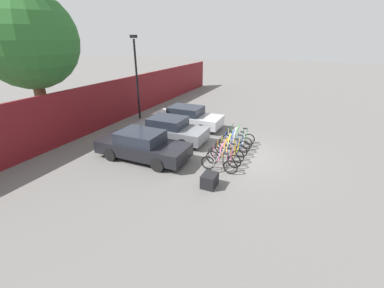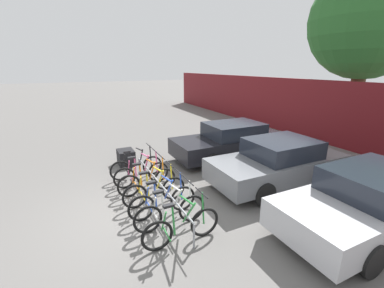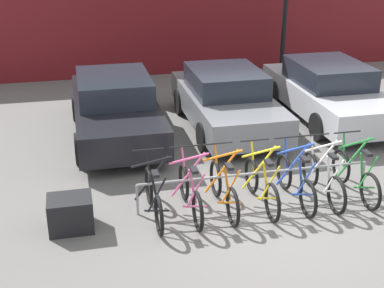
{
  "view_description": "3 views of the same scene",
  "coord_description": "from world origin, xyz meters",
  "px_view_note": "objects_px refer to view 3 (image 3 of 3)",
  "views": [
    {
      "loc": [
        -11.78,
        -2.55,
        5.56
      ],
      "look_at": [
        -1.65,
        2.02,
        0.93
      ],
      "focal_mm": 24.0,
      "sensor_mm": 36.0,
      "label": 1
    },
    {
      "loc": [
        5.68,
        -1.26,
        3.49
      ],
      "look_at": [
        -0.79,
        1.91,
        1.3
      ],
      "focal_mm": 24.0,
      "sensor_mm": 36.0,
      "label": 2
    },
    {
      "loc": [
        -3.15,
        -7.15,
        4.53
      ],
      "look_at": [
        -1.09,
        1.89,
        0.68
      ],
      "focal_mm": 50.0,
      "sensor_mm": 36.0,
      "label": 3
    }
  ],
  "objects_px": {
    "bicycle_white": "(323,179)",
    "car_silver": "(328,91)",
    "car_black": "(115,107)",
    "bicycle_black": "(154,197)",
    "cargo_crate": "(71,213)",
    "car_grey": "(226,100)",
    "bike_rack": "(256,176)",
    "bicycle_pink": "(190,193)",
    "bicycle_orange": "(224,190)",
    "bicycle_green": "(355,176)",
    "bicycle_blue": "(296,182)",
    "bicycle_yellow": "(261,186)"
  },
  "relations": [
    {
      "from": "bicycle_white",
      "to": "car_silver",
      "type": "distance_m",
      "value": 4.39
    },
    {
      "from": "car_black",
      "to": "bicycle_black",
      "type": "bearing_deg",
      "value": -86.2
    },
    {
      "from": "cargo_crate",
      "to": "car_grey",
      "type": "bearing_deg",
      "value": 46.41
    },
    {
      "from": "bike_rack",
      "to": "bicycle_pink",
      "type": "xyz_separation_m",
      "value": [
        -1.19,
        -0.15,
        -0.11
      ]
    },
    {
      "from": "bicycle_orange",
      "to": "car_grey",
      "type": "xyz_separation_m",
      "value": [
        1.13,
        3.79,
        0.31
      ]
    },
    {
      "from": "car_silver",
      "to": "bicycle_green",
      "type": "bearing_deg",
      "value": -109.26
    },
    {
      "from": "bicycle_orange",
      "to": "bicycle_green",
      "type": "xyz_separation_m",
      "value": [
        2.42,
        0.0,
        0.0
      ]
    },
    {
      "from": "bike_rack",
      "to": "bicycle_blue",
      "type": "distance_m",
      "value": 0.7
    },
    {
      "from": "car_grey",
      "to": "cargo_crate",
      "type": "distance_m",
      "value": 5.33
    },
    {
      "from": "bicycle_black",
      "to": "car_grey",
      "type": "relative_size",
      "value": 0.4
    },
    {
      "from": "bicycle_orange",
      "to": "bicycle_white",
      "type": "xyz_separation_m",
      "value": [
        1.8,
        0.0,
        0.0
      ]
    },
    {
      "from": "bicycle_pink",
      "to": "bicycle_black",
      "type": "bearing_deg",
      "value": 178.6
    },
    {
      "from": "bicycle_pink",
      "to": "car_black",
      "type": "relative_size",
      "value": 0.37
    },
    {
      "from": "bicycle_black",
      "to": "bicycle_yellow",
      "type": "xyz_separation_m",
      "value": [
        1.86,
        0.0,
        0.0
      ]
    },
    {
      "from": "bike_rack",
      "to": "bicycle_blue",
      "type": "xyz_separation_m",
      "value": [
        0.68,
        -0.15,
        -0.11
      ]
    },
    {
      "from": "bicycle_pink",
      "to": "bicycle_orange",
      "type": "relative_size",
      "value": 1.0
    },
    {
      "from": "bike_rack",
      "to": "car_grey",
      "type": "relative_size",
      "value": 0.97
    },
    {
      "from": "car_black",
      "to": "bike_rack",
      "type": "bearing_deg",
      "value": -60.82
    },
    {
      "from": "bicycle_blue",
      "to": "car_black",
      "type": "xyz_separation_m",
      "value": [
        -2.74,
        3.84,
        0.31
      ]
    },
    {
      "from": "bicycle_pink",
      "to": "bicycle_white",
      "type": "relative_size",
      "value": 1.0
    },
    {
      "from": "bicycle_pink",
      "to": "cargo_crate",
      "type": "bearing_deg",
      "value": -179.7
    },
    {
      "from": "bicycle_green",
      "to": "car_grey",
      "type": "bearing_deg",
      "value": 108.54
    },
    {
      "from": "bicycle_white",
      "to": "bicycle_black",
      "type": "bearing_deg",
      "value": -179.86
    },
    {
      "from": "bicycle_black",
      "to": "bicycle_orange",
      "type": "bearing_deg",
      "value": -0.4
    },
    {
      "from": "bicycle_black",
      "to": "bicycle_white",
      "type": "height_order",
      "value": "same"
    },
    {
      "from": "bicycle_black",
      "to": "bicycle_orange",
      "type": "relative_size",
      "value": 1.0
    },
    {
      "from": "bike_rack",
      "to": "bicycle_pink",
      "type": "relative_size",
      "value": 2.43
    },
    {
      "from": "bicycle_blue",
      "to": "bicycle_green",
      "type": "distance_m",
      "value": 1.13
    },
    {
      "from": "bicycle_pink",
      "to": "bicycle_orange",
      "type": "xyz_separation_m",
      "value": [
        0.58,
        0.0,
        0.0
      ]
    },
    {
      "from": "bicycle_orange",
      "to": "cargo_crate",
      "type": "distance_m",
      "value": 2.53
    },
    {
      "from": "bicycle_pink",
      "to": "bicycle_green",
      "type": "distance_m",
      "value": 3.0
    },
    {
      "from": "bicycle_blue",
      "to": "car_black",
      "type": "height_order",
      "value": "car_black"
    },
    {
      "from": "bicycle_blue",
      "to": "bicycle_green",
      "type": "bearing_deg",
      "value": 1.75
    },
    {
      "from": "bicycle_blue",
      "to": "bicycle_white",
      "type": "relative_size",
      "value": 1.0
    },
    {
      "from": "bike_rack",
      "to": "bicycle_white",
      "type": "xyz_separation_m",
      "value": [
        1.19,
        -0.15,
        -0.11
      ]
    },
    {
      "from": "bicycle_pink",
      "to": "car_grey",
      "type": "xyz_separation_m",
      "value": [
        1.71,
        3.79,
        0.31
      ]
    },
    {
      "from": "bicycle_blue",
      "to": "bicycle_green",
      "type": "relative_size",
      "value": 1.0
    },
    {
      "from": "bicycle_pink",
      "to": "car_grey",
      "type": "distance_m",
      "value": 4.17
    },
    {
      "from": "bicycle_black",
      "to": "bicycle_pink",
      "type": "distance_m",
      "value": 0.62
    },
    {
      "from": "bicycle_pink",
      "to": "cargo_crate",
      "type": "height_order",
      "value": "bicycle_pink"
    },
    {
      "from": "bicycle_green",
      "to": "cargo_crate",
      "type": "bearing_deg",
      "value": -179.55
    },
    {
      "from": "bicycle_yellow",
      "to": "bicycle_blue",
      "type": "relative_size",
      "value": 1.0
    },
    {
      "from": "bicycle_black",
      "to": "car_grey",
      "type": "distance_m",
      "value": 4.46
    },
    {
      "from": "bicycle_pink",
      "to": "cargo_crate",
      "type": "xyz_separation_m",
      "value": [
        -1.95,
        -0.06,
        -0.1
      ]
    },
    {
      "from": "car_black",
      "to": "car_grey",
      "type": "relative_size",
      "value": 1.07
    },
    {
      "from": "bicycle_blue",
      "to": "bicycle_white",
      "type": "distance_m",
      "value": 0.51
    },
    {
      "from": "bicycle_yellow",
      "to": "car_grey",
      "type": "distance_m",
      "value": 3.83
    },
    {
      "from": "bicycle_pink",
      "to": "car_silver",
      "type": "height_order",
      "value": "car_silver"
    },
    {
      "from": "car_grey",
      "to": "bicycle_green",
      "type": "bearing_deg",
      "value": -71.24
    },
    {
      "from": "bicycle_blue",
      "to": "bicycle_orange",
      "type": "bearing_deg",
      "value": -178.25
    }
  ]
}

